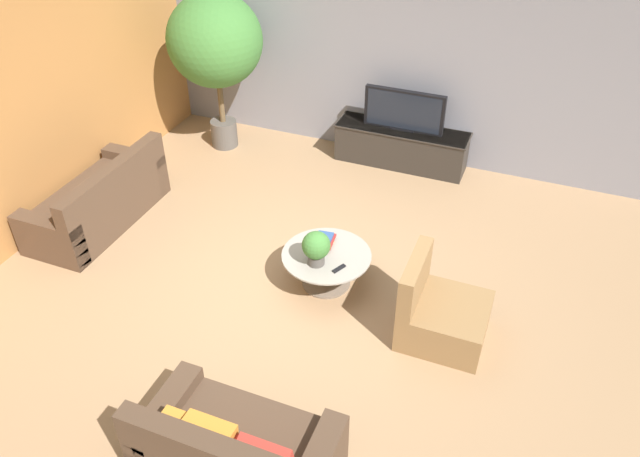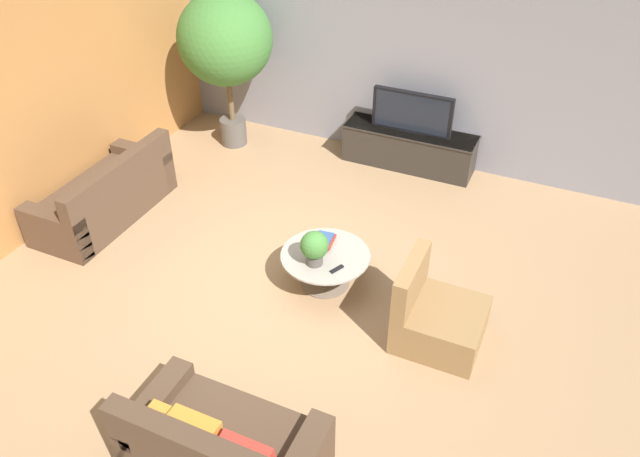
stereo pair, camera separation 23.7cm
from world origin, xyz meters
The scene contains 13 objects.
ground_plane centered at (0.00, 0.00, 0.00)m, with size 24.00×24.00×0.00m, color #9E7A56.
back_wall_stone centered at (0.00, 3.26, 1.50)m, with size 7.40×0.12×3.00m, color gray.
side_wall_left centered at (-3.26, 0.20, 1.50)m, with size 0.12×7.40×3.00m, color #B2753D.
media_console centered at (0.35, 2.94, 0.28)m, with size 1.83×0.50×0.54m.
television centered at (0.35, 2.94, 0.81)m, with size 1.09×0.13×0.56m.
coffee_table centered at (0.31, 0.19, 0.28)m, with size 0.94×0.94×0.40m.
couch_by_wall centered at (-2.64, 0.24, 0.28)m, with size 0.84×1.82×0.84m.
couch_near_entry centered at (0.51, -2.20, 0.30)m, with size 1.48×0.84×0.84m.
armchair_wicker centered at (1.59, -0.11, 0.27)m, with size 0.80×0.76×0.86m.
potted_palm_tall centered at (-2.20, 2.51, 1.54)m, with size 1.28×1.28×2.20m.
potted_plant_tabletop centered at (0.27, 0.01, 0.61)m, with size 0.29×0.29×0.38m.
book_stack centered at (0.21, 0.33, 0.44)m, with size 0.25×0.32×0.08m.
remote_black centered at (0.52, 0.01, 0.41)m, with size 0.04×0.16×0.02m, color black.
Camera 2 is at (2.35, -4.46, 4.48)m, focal length 35.00 mm.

